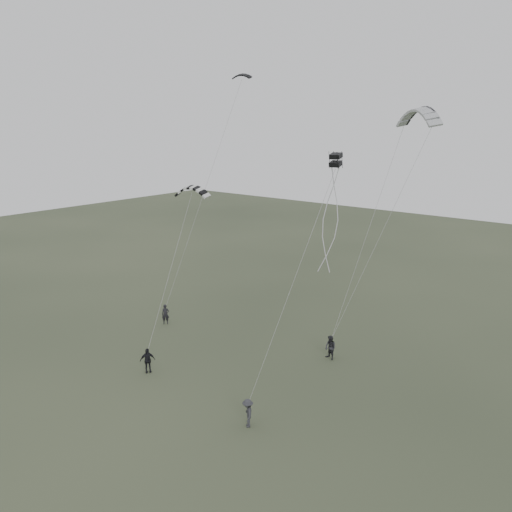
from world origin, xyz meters
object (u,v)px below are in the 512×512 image
Objects in this scene: flyer_left at (166,314)px; flyer_right at (330,348)px; kite_pale_large at (419,109)px; kite_striped at (192,187)px; kite_dark_small at (242,75)px; kite_box at (336,160)px; flyer_center at (147,360)px; flyer_far at (248,413)px.

flyer_right reaches higher than flyer_left.
kite_pale_large is 17.01m from kite_striped.
kite_dark_small reaches higher than kite_striped.
flyer_right is 0.40× the size of kite_pale_large.
kite_dark_small is 13.49m from kite_striped.
flyer_right is 2.52× the size of kite_box.
kite_pale_large is at bearing -1.25° from flyer_center.
kite_pale_large is (15.84, 0.53, -3.14)m from kite_dark_small.
kite_dark_small is 0.40× the size of kite_pale_large.
kite_dark_small reaches higher than kite_pale_large.
kite_dark_small is at bearing 49.80° from flyer_center.
kite_dark_small is at bearing 41.80° from flyer_left.
flyer_left is 0.95× the size of flyer_right.
flyer_left is 20.94m from kite_box.
flyer_center is 0.99× the size of kite_dark_small.
kite_box is at bearing -56.97° from kite_pale_large.
flyer_center reaches higher than flyer_left.
kite_pale_large is at bearing 130.65° from flyer_far.
flyer_right reaches higher than flyer_far.
kite_box is at bearing 124.90° from flyer_far.
kite_pale_large reaches higher than flyer_far.
flyer_left is 1.02× the size of flyer_far.
kite_striped is at bearing 169.53° from kite_box.
kite_box is at bearing -47.04° from flyer_left.
flyer_left is 16.36m from flyer_far.
kite_dark_small is (-14.12, 16.42, 19.56)m from flyer_far.
kite_pale_large is (16.48, 9.88, 16.40)m from flyer_left.
flyer_far is 0.38× the size of kite_pale_large.
kite_striped is 3.85× the size of kite_box.
flyer_left reaches higher than flyer_far.
kite_dark_small is 16.16m from kite_pale_large.
flyer_right is at bearing -10.07° from flyer_center.
flyer_right is at bearing 108.53° from kite_box.
flyer_left is 8.46m from flyer_center.
flyer_center is at bearing -93.83° from flyer_left.
kite_striped reaches higher than flyer_right.
kite_dark_small is 19.42m from kite_box.
kite_striped is (-12.36, -10.35, -5.44)m from kite_pale_large.
kite_striped is (-10.01, -3.37, 10.92)m from flyer_right.
flyer_left is at bearing 160.02° from kite_striped.
kite_box reaches higher than flyer_left.
kite_striped is at bearing -50.80° from flyer_left.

